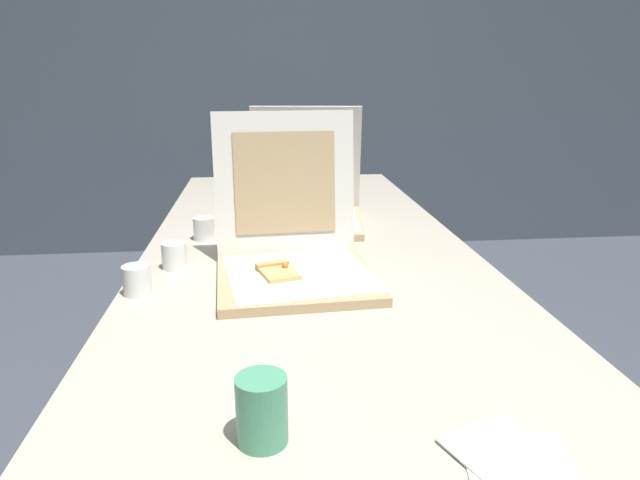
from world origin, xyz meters
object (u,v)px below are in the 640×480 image
(table, at_px, (307,258))
(cup_printed_front, at_px, (262,410))
(cup_white_far, at_px, (232,204))
(pizza_box_middle, at_px, (306,207))
(cup_white_near_left, at_px, (137,280))
(cup_white_near_center, at_px, (174,256))
(cup_white_mid, at_px, (204,229))
(napkin_pile, at_px, (512,459))
(pizza_box_front, at_px, (293,255))

(table, bearing_deg, cup_printed_front, -98.52)
(cup_white_far, bearing_deg, cup_printed_front, -85.63)
(pizza_box_middle, bearing_deg, cup_white_far, 154.28)
(cup_white_far, bearing_deg, table, -58.98)
(pizza_box_middle, bearing_deg, cup_white_near_left, -119.23)
(cup_white_near_center, xyz_separation_m, cup_white_far, (0.12, 0.57, 0.00))
(cup_white_mid, xyz_separation_m, cup_white_near_left, (-0.11, -0.42, 0.00))
(table, distance_m, cup_printed_front, 0.93)
(table, distance_m, napkin_pile, 1.00)
(cup_white_mid, bearing_deg, napkin_pile, -65.27)
(cup_printed_front, height_order, napkin_pile, cup_printed_front)
(pizza_box_front, relative_size, cup_white_near_left, 6.36)
(pizza_box_middle, relative_size, cup_white_near_center, 6.10)
(pizza_box_front, distance_m, cup_white_mid, 0.42)
(cup_white_far, bearing_deg, cup_white_near_center, -101.76)
(cup_white_far, bearing_deg, pizza_box_front, -74.92)
(cup_white_far, distance_m, napkin_pile, 1.44)
(pizza_box_middle, relative_size, cup_white_mid, 6.10)
(pizza_box_middle, xyz_separation_m, napkin_pile, (0.17, -1.22, -0.05))
(table, height_order, cup_white_near_center, cup_white_near_center)
(table, height_order, pizza_box_middle, pizza_box_middle)
(cup_white_near_left, height_order, cup_printed_front, cup_printed_front)
(table, xyz_separation_m, cup_white_near_left, (-0.41, -0.35, 0.08))
(cup_white_near_center, bearing_deg, table, 26.95)
(table, distance_m, cup_white_near_center, 0.41)
(pizza_box_front, xyz_separation_m, cup_white_near_left, (-0.36, -0.08, -0.02))
(pizza_box_middle, bearing_deg, table, -86.51)
(table, relative_size, napkin_pile, 12.36)
(cup_white_mid, bearing_deg, table, -13.38)
(table, height_order, pizza_box_front, pizza_box_front)
(cup_white_mid, distance_m, cup_printed_front, 1.00)
(cup_white_near_left, distance_m, napkin_pile, 0.87)
(pizza_box_middle, bearing_deg, pizza_box_front, -91.03)
(table, xyz_separation_m, pizza_box_front, (-0.06, -0.27, 0.10))
(cup_white_near_left, bearing_deg, pizza_box_front, 12.66)
(cup_white_far, bearing_deg, cup_white_near_left, -103.43)
(pizza_box_middle, distance_m, cup_white_far, 0.30)
(cup_white_near_center, distance_m, cup_white_near_left, 0.18)
(table, relative_size, pizza_box_middle, 5.46)
(cup_white_far, bearing_deg, pizza_box_middle, -32.78)
(pizza_box_front, xyz_separation_m, pizza_box_middle, (0.07, 0.50, -0.00))
(pizza_box_front, xyz_separation_m, cup_white_far, (-0.18, 0.66, -0.02))
(table, bearing_deg, cup_white_near_left, -139.63)
(pizza_box_front, height_order, cup_printed_front, pizza_box_front)
(pizza_box_middle, height_order, napkin_pile, pizza_box_middle)
(pizza_box_front, bearing_deg, table, 74.39)
(cup_white_near_left, xyz_separation_m, napkin_pile, (0.60, -0.63, -0.03))
(pizza_box_front, bearing_deg, cup_printed_front, -100.82)
(cup_white_near_center, height_order, cup_white_mid, same)
(table, distance_m, cup_white_near_left, 0.55)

